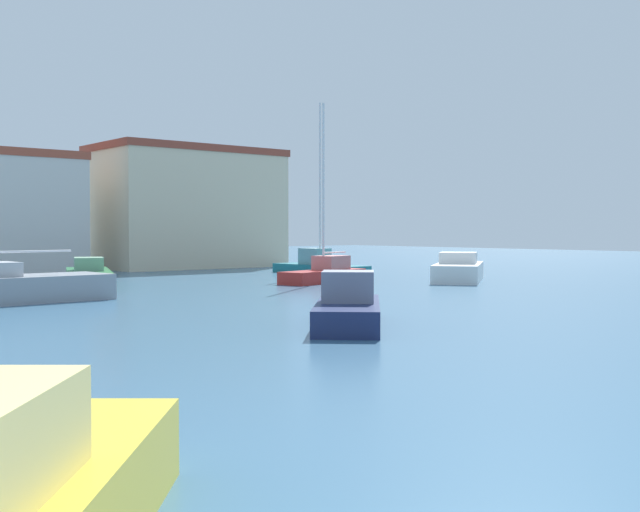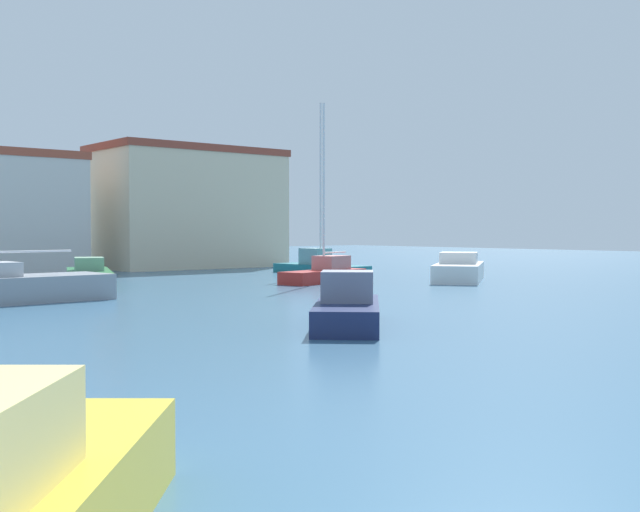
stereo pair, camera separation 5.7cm
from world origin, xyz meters
The scene contains 8 objects.
water centered at (15.00, 20.00, 0.00)m, with size 160.00×160.00×0.00m, color #38607F.
sailboat_teal_behind_lamppost centered at (31.51, 33.11, 0.53)m, with size 2.14×7.07×10.48m.
sailboat_red_inner_mooring centered at (26.70, 26.79, 0.55)m, with size 5.84×2.90×9.18m.
motorboat_green_mid_harbor centered at (16.01, 31.57, 0.48)m, with size 4.34×7.10×1.41m.
motorboat_white_distant_north centered at (32.92, 23.17, 0.56)m, with size 6.83×5.86×1.52m.
motorboat_navy_center_channel centered at (15.22, 12.14, 0.51)m, with size 4.87×5.02×1.55m.
yacht_club centered at (16.53, 45.67, 3.81)m, with size 9.23×5.42×7.59m.
waterfront_apartments centered at (29.66, 45.86, 4.32)m, with size 13.05×7.54×8.61m.
Camera 1 is at (0.77, -4.08, 2.69)m, focal length 44.00 mm.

